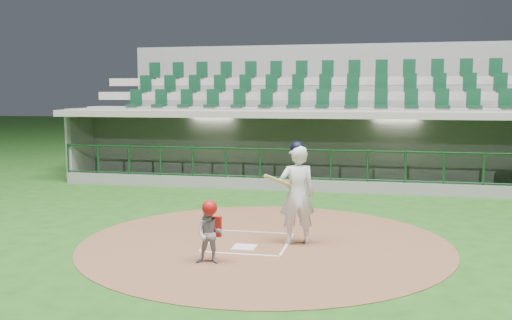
{
  "coord_description": "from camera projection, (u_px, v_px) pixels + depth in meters",
  "views": [
    {
      "loc": [
        2.4,
        -10.91,
        2.87
      ],
      "look_at": [
        -0.48,
        2.6,
        1.3
      ],
      "focal_mm": 40.0,
      "sensor_mm": 36.0,
      "label": 1
    }
  ],
  "objects": [
    {
      "name": "batter",
      "position": [
        297.0,
        193.0,
        10.93
      ],
      "size": [
        0.95,
        0.98,
        1.99
      ],
      "color": "silver",
      "rests_on": "dirt_circle"
    },
    {
      "name": "catcher",
      "position": [
        210.0,
        232.0,
        9.71
      ],
      "size": [
        0.52,
        0.42,
        1.09
      ],
      "color": "#939398",
      "rests_on": "dirt_circle"
    },
    {
      "name": "home_plate",
      "position": [
        244.0,
        247.0,
        10.74
      ],
      "size": [
        0.43,
        0.43,
        0.02
      ],
      "primitive_type": "cube",
      "color": "white",
      "rests_on": "dirt_circle"
    },
    {
      "name": "dirt_circle",
      "position": [
        265.0,
        242.0,
        11.16
      ],
      "size": [
        7.2,
        7.2,
        0.01
      ],
      "primitive_type": "cylinder",
      "color": "brown",
      "rests_on": "ground"
    },
    {
      "name": "dugout_structure",
      "position": [
        304.0,
        153.0,
        18.92
      ],
      "size": [
        16.4,
        3.7,
        3.0
      ],
      "color": "gray",
      "rests_on": "ground"
    },
    {
      "name": "ground",
      "position": [
        252.0,
        239.0,
        11.42
      ],
      "size": [
        120.0,
        120.0,
        0.0
      ],
      "primitive_type": "plane",
      "color": "#1B4A15",
      "rests_on": "ground"
    },
    {
      "name": "batter_box_chalk",
      "position": [
        249.0,
        242.0,
        11.13
      ],
      "size": [
        1.55,
        1.8,
        0.01
      ],
      "color": "silver",
      "rests_on": "ground"
    },
    {
      "name": "seating_deck",
      "position": [
        313.0,
        133.0,
        21.86
      ],
      "size": [
        17.0,
        6.72,
        5.15
      ],
      "color": "slate",
      "rests_on": "ground"
    }
  ]
}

